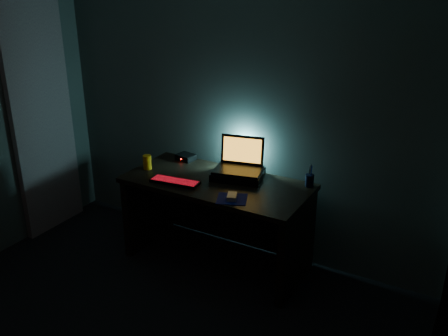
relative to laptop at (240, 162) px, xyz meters
name	(u,v)px	position (x,y,z in m)	size (l,w,h in m)	color
room	(54,203)	(-0.11, -1.81, 0.38)	(3.50, 4.00, 2.50)	black
desk	(220,207)	(-0.11, -0.14, -0.38)	(1.50, 0.70, 0.75)	black
curtain	(41,110)	(-1.82, -0.39, 0.28)	(0.06, 0.65, 2.30)	#C4AE9C
riser	(238,174)	(0.01, -0.05, -0.09)	(0.40, 0.30, 0.06)	black
laptop	(240,162)	(0.00, 0.00, 0.00)	(0.43, 0.36, 0.26)	black
keyboard	(175,182)	(-0.38, -0.39, -0.11)	(0.41, 0.18, 0.02)	black
mousepad	(232,199)	(0.16, -0.42, -0.12)	(0.22, 0.20, 0.00)	navy
mouse	(232,197)	(0.16, -0.42, -0.10)	(0.07, 0.11, 0.03)	gray
pen_cup	(310,180)	(0.57, 0.08, -0.07)	(0.07, 0.07, 0.10)	black
juice_glass	(147,162)	(-0.75, -0.26, -0.06)	(0.07, 0.07, 0.12)	orange
router	(186,157)	(-0.58, 0.08, -0.09)	(0.17, 0.14, 0.05)	black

